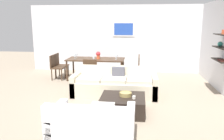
{
  "coord_description": "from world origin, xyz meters",
  "views": [
    {
      "loc": [
        0.64,
        -5.9,
        2.05
      ],
      "look_at": [
        -0.1,
        0.2,
        0.75
      ],
      "focal_mm": 36.96,
      "sensor_mm": 36.0,
      "label": 1
    }
  ],
  "objects_px": {
    "dining_chair_foot": "(91,70)",
    "sofa_beige": "(115,85)",
    "dining_chair_left_far": "(60,64)",
    "wine_glass_foot": "(94,58)",
    "decorative_bowl": "(126,94)",
    "wine_glass_left_near": "(75,55)",
    "wine_glass_right_far": "(117,56)",
    "coffee_table": "(123,105)",
    "wine_glass_left_far": "(77,55)",
    "dining_table": "(96,61)",
    "wine_glass_right_near": "(116,57)",
    "dining_chair_right_near": "(135,68)",
    "dining_chair_right_far": "(136,65)",
    "centerpiece_vase": "(98,55)",
    "dining_chair_left_near": "(56,66)",
    "loveseat_white": "(93,126)",
    "candle_jar": "(134,97)"
  },
  "relations": [
    {
      "from": "dining_chair_foot",
      "to": "sofa_beige",
      "type": "bearing_deg",
      "value": -44.77
    },
    {
      "from": "dining_chair_left_far",
      "to": "wine_glass_foot",
      "type": "bearing_deg",
      "value": -22.93
    },
    {
      "from": "decorative_bowl",
      "to": "wine_glass_left_near",
      "type": "distance_m",
      "value": 3.47
    },
    {
      "from": "sofa_beige",
      "to": "dining_chair_foot",
      "type": "height_order",
      "value": "dining_chair_foot"
    },
    {
      "from": "sofa_beige",
      "to": "wine_glass_right_far",
      "type": "relative_size",
      "value": 15.62
    },
    {
      "from": "coffee_table",
      "to": "wine_glass_left_far",
      "type": "xyz_separation_m",
      "value": [
        -1.92,
        3.1,
        0.67
      ]
    },
    {
      "from": "coffee_table",
      "to": "dining_table",
      "type": "bearing_deg",
      "value": 111.73
    },
    {
      "from": "coffee_table",
      "to": "wine_glass_foot",
      "type": "relative_size",
      "value": 6.99
    },
    {
      "from": "sofa_beige",
      "to": "dining_table",
      "type": "height_order",
      "value": "sofa_beige"
    },
    {
      "from": "decorative_bowl",
      "to": "wine_glass_right_near",
      "type": "bearing_deg",
      "value": 100.45
    },
    {
      "from": "dining_table",
      "to": "wine_glass_right_far",
      "type": "height_order",
      "value": "wine_glass_right_far"
    },
    {
      "from": "dining_table",
      "to": "dining_chair_left_far",
      "type": "height_order",
      "value": "dining_chair_left_far"
    },
    {
      "from": "wine_glass_right_far",
      "to": "dining_chair_right_near",
      "type": "bearing_deg",
      "value": -24.84
    },
    {
      "from": "dining_chair_right_near",
      "to": "wine_glass_right_near",
      "type": "xyz_separation_m",
      "value": [
        -0.68,
        0.09,
        0.35
      ]
    },
    {
      "from": "dining_chair_left_far",
      "to": "wine_glass_right_near",
      "type": "distance_m",
      "value": 2.2
    },
    {
      "from": "dining_chair_right_far",
      "to": "centerpiece_vase",
      "type": "bearing_deg",
      "value": -171.1
    },
    {
      "from": "dining_chair_foot",
      "to": "wine_glass_left_far",
      "type": "height_order",
      "value": "wine_glass_left_far"
    },
    {
      "from": "dining_chair_left_far",
      "to": "dining_chair_left_near",
      "type": "distance_m",
      "value": 0.41
    },
    {
      "from": "dining_chair_left_far",
      "to": "wine_glass_right_near",
      "type": "height_order",
      "value": "wine_glass_right_near"
    },
    {
      "from": "dining_chair_right_far",
      "to": "loveseat_white",
      "type": "bearing_deg",
      "value": -97.92
    },
    {
      "from": "dining_chair_left_far",
      "to": "loveseat_white",
      "type": "bearing_deg",
      "value": -64.39
    },
    {
      "from": "dining_chair_foot",
      "to": "coffee_table",
      "type": "bearing_deg",
      "value": -60.77
    },
    {
      "from": "decorative_bowl",
      "to": "wine_glass_right_far",
      "type": "height_order",
      "value": "wine_glass_right_far"
    },
    {
      "from": "dining_chair_left_near",
      "to": "dining_chair_foot",
      "type": "relative_size",
      "value": 1.0
    },
    {
      "from": "candle_jar",
      "to": "dining_chair_left_far",
      "type": "xyz_separation_m",
      "value": [
        -2.86,
        3.31,
        0.09
      ]
    },
    {
      "from": "loveseat_white",
      "to": "wine_glass_foot",
      "type": "xyz_separation_m",
      "value": [
        -0.78,
        3.98,
        0.56
      ]
    },
    {
      "from": "dining_chair_right_near",
      "to": "dining_table",
      "type": "bearing_deg",
      "value": 171.78
    },
    {
      "from": "wine_glass_left_near",
      "to": "wine_glass_right_far",
      "type": "bearing_deg",
      "value": 8.75
    },
    {
      "from": "dining_chair_right_far",
      "to": "decorative_bowl",
      "type": "bearing_deg",
      "value": -93.03
    },
    {
      "from": "sofa_beige",
      "to": "coffee_table",
      "type": "distance_m",
      "value": 1.32
    },
    {
      "from": "candle_jar",
      "to": "dining_chair_right_near",
      "type": "bearing_deg",
      "value": 90.58
    },
    {
      "from": "dining_table",
      "to": "dining_chair_right_near",
      "type": "height_order",
      "value": "dining_chair_right_near"
    },
    {
      "from": "loveseat_white",
      "to": "decorative_bowl",
      "type": "distance_m",
      "value": 1.53
    },
    {
      "from": "wine_glass_left_far",
      "to": "wine_glass_left_near",
      "type": "bearing_deg",
      "value": -90.0
    },
    {
      "from": "dining_table",
      "to": "wine_glass_foot",
      "type": "distance_m",
      "value": 0.43
    },
    {
      "from": "coffee_table",
      "to": "wine_glass_left_far",
      "type": "relative_size",
      "value": 6.54
    },
    {
      "from": "dining_chair_foot",
      "to": "wine_glass_foot",
      "type": "height_order",
      "value": "wine_glass_foot"
    },
    {
      "from": "wine_glass_left_far",
      "to": "dining_chair_left_far",
      "type": "bearing_deg",
      "value": 172.35
    },
    {
      "from": "dining_chair_left_far",
      "to": "wine_glass_left_near",
      "type": "height_order",
      "value": "wine_glass_left_near"
    },
    {
      "from": "sofa_beige",
      "to": "loveseat_white",
      "type": "xyz_separation_m",
      "value": [
        -0.09,
        -2.65,
        0.0
      ]
    },
    {
      "from": "coffee_table",
      "to": "wine_glass_right_far",
      "type": "xyz_separation_m",
      "value": [
        -0.46,
        3.1,
        0.67
      ]
    },
    {
      "from": "dining_chair_right_far",
      "to": "wine_glass_left_far",
      "type": "bearing_deg",
      "value": -177.54
    },
    {
      "from": "coffee_table",
      "to": "sofa_beige",
      "type": "bearing_deg",
      "value": 104.34
    },
    {
      "from": "sofa_beige",
      "to": "dining_chair_foot",
      "type": "xyz_separation_m",
      "value": [
        -0.87,
        0.86,
        0.21
      ]
    },
    {
      "from": "dining_chair_foot",
      "to": "centerpiece_vase",
      "type": "xyz_separation_m",
      "value": [
        0.09,
        0.86,
        0.39
      ]
    },
    {
      "from": "dining_chair_left_near",
      "to": "coffee_table",
      "type": "bearing_deg",
      "value": -46.9
    },
    {
      "from": "wine_glass_right_far",
      "to": "wine_glass_right_near",
      "type": "bearing_deg",
      "value": -90.0
    },
    {
      "from": "dining_chair_left_far",
      "to": "dining_chair_left_near",
      "type": "bearing_deg",
      "value": -90.0
    },
    {
      "from": "candle_jar",
      "to": "dining_chair_left_near",
      "type": "xyz_separation_m",
      "value": [
        -2.86,
        2.9,
        0.09
      ]
    },
    {
      "from": "wine_glass_left_near",
      "to": "decorative_bowl",
      "type": "bearing_deg",
      "value": -54.86
    }
  ]
}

